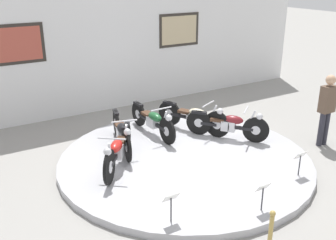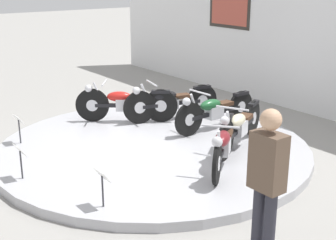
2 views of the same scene
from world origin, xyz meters
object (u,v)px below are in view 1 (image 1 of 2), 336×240
(info_placard_front_right, at_px, (300,158))
(motorcycle_cream, at_px, (194,116))
(motorcycle_green, at_px, (153,120))
(info_placard_front_left, at_px, (171,201))
(visitor_standing, at_px, (327,106))
(motorcycle_maroon, at_px, (229,124))
(info_placard_front_centre, at_px, (263,191))
(motorcycle_black, at_px, (122,132))
(motorcycle_red, at_px, (118,149))

(info_placard_front_right, bearing_deg, motorcycle_cream, 99.40)
(motorcycle_green, height_order, info_placard_front_right, motorcycle_green)
(info_placard_front_left, xyz_separation_m, visitor_standing, (4.71, 0.92, 0.45))
(info_placard_front_left, bearing_deg, motorcycle_cream, 50.10)
(motorcycle_maroon, height_order, info_placard_front_left, motorcycle_maroon)
(info_placard_front_left, bearing_deg, info_placard_front_centre, -19.34)
(motorcycle_green, relative_size, motorcycle_cream, 1.08)
(motorcycle_black, height_order, visitor_standing, visitor_standing)
(info_placard_front_right, relative_size, visitor_standing, 0.30)
(visitor_standing, bearing_deg, motorcycle_red, 165.85)
(info_placard_front_centre, relative_size, visitor_standing, 0.30)
(motorcycle_green, height_order, info_placard_front_centre, motorcycle_green)
(motorcycle_cream, height_order, info_placard_front_right, motorcycle_cream)
(motorcycle_cream, distance_m, info_placard_front_left, 3.76)
(motorcycle_red, xyz_separation_m, info_placard_front_centre, (1.40, -2.61, -0.03))
(motorcycle_maroon, relative_size, info_placard_front_right, 3.04)
(visitor_standing, bearing_deg, motorcycle_black, 155.15)
(motorcycle_red, xyz_separation_m, visitor_standing, (4.67, -1.18, 0.42))
(motorcycle_red, distance_m, motorcycle_black, 0.90)
(motorcycle_green, distance_m, motorcycle_cream, 1.02)
(motorcycle_red, height_order, info_placard_front_centre, motorcycle_red)
(motorcycle_red, bearing_deg, info_placard_front_left, -91.12)
(motorcycle_green, bearing_deg, info_placard_front_right, -65.73)
(motorcycle_black, bearing_deg, motorcycle_green, 18.32)
(motorcycle_green, bearing_deg, visitor_standing, -34.85)
(motorcycle_cream, distance_m, info_placard_front_right, 2.92)
(motorcycle_maroon, xyz_separation_m, visitor_standing, (1.87, -1.18, 0.45))
(motorcycle_maroon, distance_m, visitor_standing, 2.25)
(info_placard_front_centre, height_order, visitor_standing, visitor_standing)
(motorcycle_black, bearing_deg, motorcycle_red, -119.64)
(motorcycle_maroon, height_order, info_placard_front_right, motorcycle_maroon)
(info_placard_front_left, height_order, info_placard_front_centre, same)
(info_placard_front_centre, bearing_deg, info_placard_front_left, 160.66)
(motorcycle_green, distance_m, motorcycle_maroon, 1.78)
(info_placard_front_centre, relative_size, info_placard_front_right, 1.00)
(motorcycle_red, bearing_deg, motorcycle_cream, 18.26)
(motorcycle_black, distance_m, motorcycle_cream, 1.93)
(motorcycle_green, distance_m, info_placard_front_left, 3.51)
(motorcycle_red, xyz_separation_m, motorcycle_black, (0.44, 0.78, -0.00))
(motorcycle_red, height_order, motorcycle_maroon, motorcycle_red)
(motorcycle_green, distance_m, info_placard_front_right, 3.51)
(motorcycle_red, xyz_separation_m, info_placard_front_right, (2.85, -2.10, -0.03))
(motorcycle_cream, relative_size, visitor_standing, 1.08)
(info_placard_front_centre, bearing_deg, motorcycle_maroon, 61.65)
(visitor_standing, bearing_deg, info_placard_front_left, -168.93)
(motorcycle_red, height_order, visitor_standing, visitor_standing)
(motorcycle_cream, bearing_deg, info_placard_front_centre, -105.92)
(info_placard_front_right, bearing_deg, info_placard_front_centre, -160.66)
(motorcycle_green, bearing_deg, motorcycle_maroon, -38.10)
(info_placard_front_right, bearing_deg, motorcycle_maroon, 91.05)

